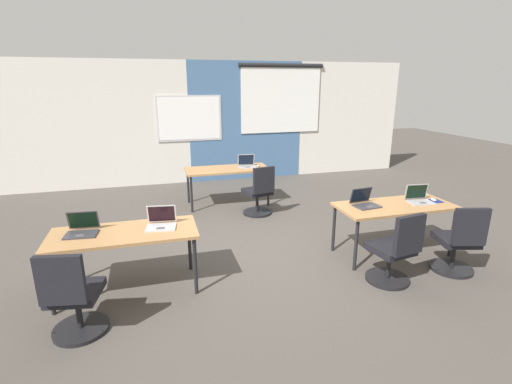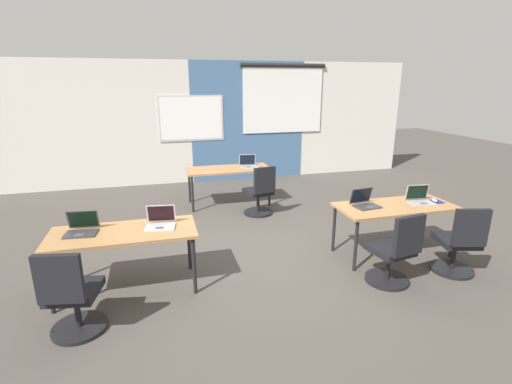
# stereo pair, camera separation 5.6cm
# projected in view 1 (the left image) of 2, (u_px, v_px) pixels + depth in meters

# --- Properties ---
(ground_plane) EXTENTS (24.00, 24.00, 0.00)m
(ground_plane) POSITION_uv_depth(u_px,v_px,m) (259.00, 250.00, 5.35)
(ground_plane) COLOR #47423D
(back_wall_assembly) EXTENTS (10.00, 0.27, 2.80)m
(back_wall_assembly) POSITION_uv_depth(u_px,v_px,m) (211.00, 122.00, 8.83)
(back_wall_assembly) COLOR silver
(back_wall_assembly) RESTS_ON ground
(desk_near_left) EXTENTS (1.60, 0.70, 0.72)m
(desk_near_left) POSITION_uv_depth(u_px,v_px,m) (124.00, 237.00, 4.16)
(desk_near_left) COLOR #A37547
(desk_near_left) RESTS_ON ground
(desk_near_right) EXTENTS (1.60, 0.70, 0.72)m
(desk_near_right) POSITION_uv_depth(u_px,v_px,m) (395.00, 209.00, 5.07)
(desk_near_right) COLOR #A37547
(desk_near_right) RESTS_ON ground
(desk_far_center) EXTENTS (1.60, 0.70, 0.72)m
(desk_far_center) POSITION_uv_depth(u_px,v_px,m) (227.00, 171.00, 7.20)
(desk_far_center) COLOR #A37547
(desk_far_center) RESTS_ON ground
(laptop_near_left_inner) EXTENTS (0.37, 0.33, 0.23)m
(laptop_near_left_inner) POSITION_uv_depth(u_px,v_px,m) (161.00, 222.00, 4.28)
(laptop_near_left_inner) COLOR #B7B7BC
(laptop_near_left_inner) RESTS_ON desk_near_left
(laptop_near_right_inner) EXTENTS (0.36, 0.33, 0.23)m
(laptop_near_right_inner) POSITION_uv_depth(u_px,v_px,m) (365.00, 202.00, 5.00)
(laptop_near_right_inner) COLOR #333338
(laptop_near_right_inner) RESTS_ON desk_near_right
(chair_near_right_inner) EXTENTS (0.52, 0.57, 0.92)m
(chair_near_right_inner) POSITION_uv_depth(u_px,v_px,m) (394.00, 254.00, 4.37)
(chair_near_right_inner) COLOR black
(chair_near_right_inner) RESTS_ON ground
(laptop_near_left_end) EXTENTS (0.36, 0.32, 0.23)m
(laptop_near_left_end) POSITION_uv_depth(u_px,v_px,m) (82.00, 229.00, 4.08)
(laptop_near_left_end) COLOR #333338
(laptop_near_left_end) RESTS_ON desk_near_left
(chair_near_left_end) EXTENTS (0.52, 0.57, 0.92)m
(chair_near_left_end) POSITION_uv_depth(u_px,v_px,m) (73.00, 301.00, 3.45)
(chair_near_left_end) COLOR black
(chair_near_left_end) RESTS_ON ground
(laptop_far_right) EXTENTS (0.35, 0.30, 0.24)m
(laptop_far_right) POSITION_uv_depth(u_px,v_px,m) (247.00, 164.00, 7.30)
(laptop_far_right) COLOR #9E9EA3
(laptop_far_right) RESTS_ON desk_far_center
(mouse_far_right) EXTENTS (0.08, 0.11, 0.03)m
(mouse_far_right) POSITION_uv_depth(u_px,v_px,m) (258.00, 166.00, 7.34)
(mouse_far_right) COLOR #B2B2B7
(mouse_far_right) RESTS_ON desk_far_center
(chair_far_right) EXTENTS (0.52, 0.57, 0.92)m
(chair_far_right) POSITION_uv_depth(u_px,v_px,m) (259.00, 195.00, 6.68)
(chair_far_right) COLOR black
(chair_far_right) RESTS_ON ground
(laptop_near_right_end) EXTENTS (0.36, 0.30, 0.24)m
(laptop_near_right_end) POSITION_uv_depth(u_px,v_px,m) (419.00, 199.00, 5.16)
(laptop_near_right_end) COLOR #9E9EA3
(laptop_near_right_end) RESTS_ON desk_near_right
(mousepad_near_right_end) EXTENTS (0.22, 0.19, 0.00)m
(mousepad_near_right_end) POSITION_uv_depth(u_px,v_px,m) (433.00, 201.00, 5.21)
(mousepad_near_right_end) COLOR navy
(mousepad_near_right_end) RESTS_ON desk_near_right
(mouse_near_right_end) EXTENTS (0.07, 0.11, 0.03)m
(mouse_near_right_end) POSITION_uv_depth(u_px,v_px,m) (434.00, 200.00, 5.20)
(mouse_near_right_end) COLOR silver
(mouse_near_right_end) RESTS_ON mousepad_near_right_end
(chair_near_right_end) EXTENTS (0.54, 0.59, 0.92)m
(chair_near_right_end) POSITION_uv_depth(u_px,v_px,m) (458.00, 245.00, 4.62)
(chair_near_right_end) COLOR black
(chair_near_right_end) RESTS_ON ground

